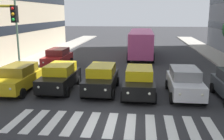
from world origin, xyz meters
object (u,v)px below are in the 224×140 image
at_px(car_row2_0, 58,57).
at_px(street_lamp_right, 22,20).
at_px(car_4, 60,77).
at_px(car_3, 101,78).
at_px(car_5, 19,78).
at_px(bus_behind_traffic, 141,41).
at_px(car_2, 139,81).
at_px(car_1, 185,82).

bearing_deg(car_row2_0, street_lamp_right, 49.97).
relative_size(car_4, street_lamp_right, 0.64).
distance_m(car_3, car_5, 5.39).
distance_m(car_row2_0, bus_behind_traffic, 10.26).
xyz_separation_m(car_4, street_lamp_right, (4.66, -4.89, 3.55)).
relative_size(car_2, bus_behind_traffic, 0.42).
bearing_deg(car_3, car_1, 176.71).
bearing_deg(street_lamp_right, car_1, 157.21).
relative_size(car_1, car_4, 1.00).
height_order(car_3, car_5, same).
bearing_deg(car_3, bus_behind_traffic, -99.78).
relative_size(car_1, street_lamp_right, 0.64).
xyz_separation_m(car_1, car_3, (5.18, -0.30, 0.00)).
height_order(car_5, car_row2_0, same).
xyz_separation_m(car_1, bus_behind_traffic, (2.75, -14.39, 0.97)).
distance_m(car_4, bus_behind_traffic, 14.95).
bearing_deg(car_2, car_row2_0, -45.43).
bearing_deg(car_5, car_1, -179.28).
relative_size(car_row2_0, bus_behind_traffic, 0.42).
height_order(car_3, bus_behind_traffic, bus_behind_traffic).
bearing_deg(car_row2_0, car_3, 125.58).
bearing_deg(car_row2_0, bus_behind_traffic, -139.69).
bearing_deg(car_1, car_2, 2.46).
bearing_deg(car_3, car_5, 4.59).
height_order(car_1, street_lamp_right, street_lamp_right).
bearing_deg(car_5, car_row2_0, -90.11).
distance_m(car_5, bus_behind_traffic, 16.51).
relative_size(car_4, car_row2_0, 1.00).
bearing_deg(car_row2_0, car_1, 143.56).
relative_size(car_1, car_2, 1.00).
relative_size(car_5, street_lamp_right, 0.64).
xyz_separation_m(car_3, car_4, (2.78, -0.11, 0.00)).
height_order(car_5, street_lamp_right, street_lamp_right).
bearing_deg(car_4, car_row2_0, -70.73).
bearing_deg(car_1, car_5, 0.72).
bearing_deg(car_1, car_4, -2.96).
distance_m(car_2, bus_behind_traffic, 14.54).
xyz_separation_m(car_1, car_4, (7.96, -0.41, 0.00)).
height_order(car_2, bus_behind_traffic, bus_behind_traffic).
distance_m(car_2, car_3, 2.47).
bearing_deg(car_5, bus_behind_traffic, -118.24).
xyz_separation_m(car_1, car_5, (10.55, 0.13, 0.00)).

